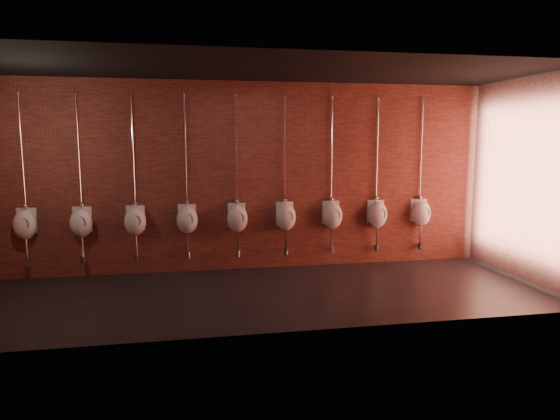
{
  "coord_description": "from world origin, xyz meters",
  "views": [
    {
      "loc": [
        -1.02,
        -6.96,
        2.22
      ],
      "look_at": [
        0.46,
        0.9,
        1.1
      ],
      "focal_mm": 32.0,
      "sensor_mm": 36.0,
      "label": 1
    }
  ],
  "objects_px": {
    "urinal_7": "(377,214)",
    "urinal_1": "(81,222)",
    "urinal_6": "(332,215)",
    "urinal_3": "(187,219)",
    "urinal_2": "(135,220)",
    "urinal_4": "(237,218)",
    "urinal_8": "(421,212)",
    "urinal_0": "(25,224)",
    "urinal_5": "(286,216)"
  },
  "relations": [
    {
      "from": "urinal_2",
      "to": "urinal_3",
      "type": "relative_size",
      "value": 1.0
    },
    {
      "from": "urinal_8",
      "to": "urinal_1",
      "type": "bearing_deg",
      "value": 180.0
    },
    {
      "from": "urinal_4",
      "to": "urinal_6",
      "type": "bearing_deg",
      "value": 0.0
    },
    {
      "from": "urinal_8",
      "to": "urinal_7",
      "type": "bearing_deg",
      "value": 180.0
    },
    {
      "from": "urinal_4",
      "to": "urinal_3",
      "type": "bearing_deg",
      "value": 180.0
    },
    {
      "from": "urinal_2",
      "to": "urinal_8",
      "type": "bearing_deg",
      "value": 0.0
    },
    {
      "from": "urinal_2",
      "to": "urinal_7",
      "type": "distance_m",
      "value": 4.18
    },
    {
      "from": "urinal_3",
      "to": "urinal_8",
      "type": "height_order",
      "value": "same"
    },
    {
      "from": "urinal_1",
      "to": "urinal_8",
      "type": "bearing_deg",
      "value": 0.0
    },
    {
      "from": "urinal_5",
      "to": "urinal_8",
      "type": "relative_size",
      "value": 1.0
    },
    {
      "from": "urinal_0",
      "to": "urinal_3",
      "type": "xyz_separation_m",
      "value": [
        2.51,
        0.0,
        0.0
      ]
    },
    {
      "from": "urinal_0",
      "to": "urinal_1",
      "type": "height_order",
      "value": "same"
    },
    {
      "from": "urinal_6",
      "to": "urinal_0",
      "type": "bearing_deg",
      "value": 180.0
    },
    {
      "from": "urinal_1",
      "to": "urinal_7",
      "type": "height_order",
      "value": "same"
    },
    {
      "from": "urinal_3",
      "to": "urinal_7",
      "type": "relative_size",
      "value": 1.0
    },
    {
      "from": "urinal_2",
      "to": "urinal_5",
      "type": "xyz_separation_m",
      "value": [
        2.51,
        0.0,
        0.0
      ]
    },
    {
      "from": "urinal_3",
      "to": "urinal_7",
      "type": "bearing_deg",
      "value": 0.0
    },
    {
      "from": "urinal_1",
      "to": "urinal_6",
      "type": "height_order",
      "value": "same"
    },
    {
      "from": "urinal_2",
      "to": "urinal_4",
      "type": "xyz_separation_m",
      "value": [
        1.67,
        0.0,
        0.0
      ]
    },
    {
      "from": "urinal_7",
      "to": "urinal_1",
      "type": "bearing_deg",
      "value": 180.0
    },
    {
      "from": "urinal_1",
      "to": "urinal_8",
      "type": "relative_size",
      "value": 1.0
    },
    {
      "from": "urinal_4",
      "to": "urinal_5",
      "type": "height_order",
      "value": "same"
    },
    {
      "from": "urinal_0",
      "to": "urinal_4",
      "type": "relative_size",
      "value": 1.0
    },
    {
      "from": "urinal_5",
      "to": "urinal_3",
      "type": "bearing_deg",
      "value": 180.0
    },
    {
      "from": "urinal_6",
      "to": "urinal_4",
      "type": "bearing_deg",
      "value": 180.0
    },
    {
      "from": "urinal_4",
      "to": "urinal_5",
      "type": "xyz_separation_m",
      "value": [
        0.84,
        0.0,
        0.0
      ]
    },
    {
      "from": "urinal_1",
      "to": "urinal_7",
      "type": "xyz_separation_m",
      "value": [
        5.02,
        0.0,
        0.0
      ]
    },
    {
      "from": "urinal_8",
      "to": "urinal_0",
      "type": "bearing_deg",
      "value": 180.0
    },
    {
      "from": "urinal_2",
      "to": "urinal_4",
      "type": "distance_m",
      "value": 1.67
    },
    {
      "from": "urinal_3",
      "to": "urinal_7",
      "type": "distance_m",
      "value": 3.34
    },
    {
      "from": "urinal_0",
      "to": "urinal_1",
      "type": "relative_size",
      "value": 1.0
    },
    {
      "from": "urinal_1",
      "to": "urinal_3",
      "type": "relative_size",
      "value": 1.0
    },
    {
      "from": "urinal_7",
      "to": "urinal_8",
      "type": "distance_m",
      "value": 0.84
    },
    {
      "from": "urinal_1",
      "to": "urinal_8",
      "type": "distance_m",
      "value": 5.85
    },
    {
      "from": "urinal_1",
      "to": "urinal_6",
      "type": "relative_size",
      "value": 1.0
    },
    {
      "from": "urinal_4",
      "to": "urinal_8",
      "type": "relative_size",
      "value": 1.0
    },
    {
      "from": "urinal_0",
      "to": "urinal_2",
      "type": "bearing_deg",
      "value": 0.0
    },
    {
      "from": "urinal_4",
      "to": "urinal_8",
      "type": "bearing_deg",
      "value": 0.0
    },
    {
      "from": "urinal_6",
      "to": "urinal_3",
      "type": "bearing_deg",
      "value": 180.0
    },
    {
      "from": "urinal_1",
      "to": "urinal_7",
      "type": "distance_m",
      "value": 5.02
    },
    {
      "from": "urinal_6",
      "to": "urinal_5",
      "type": "bearing_deg",
      "value": 180.0
    },
    {
      "from": "urinal_3",
      "to": "urinal_6",
      "type": "relative_size",
      "value": 1.0
    },
    {
      "from": "urinal_1",
      "to": "urinal_5",
      "type": "height_order",
      "value": "same"
    },
    {
      "from": "urinal_5",
      "to": "urinal_7",
      "type": "bearing_deg",
      "value": 0.0
    },
    {
      "from": "urinal_2",
      "to": "urinal_6",
      "type": "height_order",
      "value": "same"
    },
    {
      "from": "urinal_3",
      "to": "urinal_4",
      "type": "distance_m",
      "value": 0.84
    },
    {
      "from": "urinal_8",
      "to": "urinal_4",
      "type": "bearing_deg",
      "value": 180.0
    },
    {
      "from": "urinal_2",
      "to": "urinal_3",
      "type": "bearing_deg",
      "value": 0.0
    },
    {
      "from": "urinal_7",
      "to": "urinal_5",
      "type": "bearing_deg",
      "value": 180.0
    },
    {
      "from": "urinal_3",
      "to": "urinal_6",
      "type": "bearing_deg",
      "value": 0.0
    }
  ]
}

